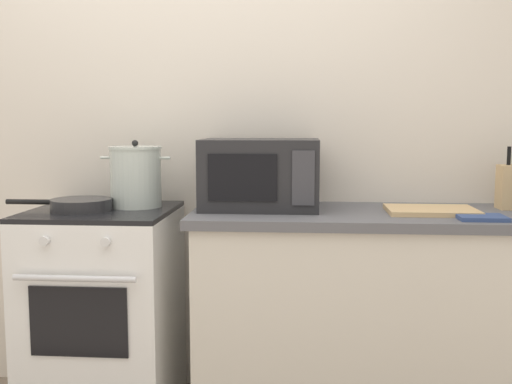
{
  "coord_description": "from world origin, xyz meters",
  "views": [
    {
      "loc": [
        0.52,
        -1.9,
        1.29
      ],
      "look_at": [
        0.32,
        0.6,
        1.0
      ],
      "focal_mm": 42.1,
      "sensor_mm": 36.0,
      "label": 1
    }
  ],
  "objects_px": {
    "stove": "(105,312)",
    "stock_pot": "(136,177)",
    "frying_pan": "(80,205)",
    "oven_mitt": "(481,217)",
    "cutting_board": "(431,210)",
    "microwave": "(260,174)"
  },
  "relations": [
    {
      "from": "stove",
      "to": "stock_pot",
      "type": "distance_m",
      "value": 0.61
    },
    {
      "from": "frying_pan",
      "to": "oven_mitt",
      "type": "distance_m",
      "value": 1.63
    },
    {
      "from": "stove",
      "to": "oven_mitt",
      "type": "relative_size",
      "value": 5.11
    },
    {
      "from": "frying_pan",
      "to": "cutting_board",
      "type": "xyz_separation_m",
      "value": [
        1.47,
        0.05,
        -0.02
      ]
    },
    {
      "from": "microwave",
      "to": "cutting_board",
      "type": "relative_size",
      "value": 1.39
    },
    {
      "from": "stove",
      "to": "frying_pan",
      "type": "relative_size",
      "value": 2.02
    },
    {
      "from": "frying_pan",
      "to": "microwave",
      "type": "height_order",
      "value": "microwave"
    },
    {
      "from": "frying_pan",
      "to": "microwave",
      "type": "distance_m",
      "value": 0.78
    },
    {
      "from": "frying_pan",
      "to": "cutting_board",
      "type": "bearing_deg",
      "value": 2.03
    },
    {
      "from": "stove",
      "to": "oven_mitt",
      "type": "xyz_separation_m",
      "value": [
        1.55,
        -0.16,
        0.47
      ]
    },
    {
      "from": "microwave",
      "to": "cutting_board",
      "type": "distance_m",
      "value": 0.73
    },
    {
      "from": "microwave",
      "to": "cutting_board",
      "type": "xyz_separation_m",
      "value": [
        0.71,
        -0.08,
        -0.14
      ]
    },
    {
      "from": "cutting_board",
      "to": "stock_pot",
      "type": "bearing_deg",
      "value": 176.38
    },
    {
      "from": "stove",
      "to": "stock_pot",
      "type": "bearing_deg",
      "value": 31.68
    },
    {
      "from": "oven_mitt",
      "to": "stove",
      "type": "bearing_deg",
      "value": 174.15
    },
    {
      "from": "microwave",
      "to": "oven_mitt",
      "type": "bearing_deg",
      "value": -15.32
    },
    {
      "from": "frying_pan",
      "to": "microwave",
      "type": "bearing_deg",
      "value": 9.76
    },
    {
      "from": "stock_pot",
      "to": "microwave",
      "type": "xyz_separation_m",
      "value": [
        0.55,
        -0.0,
        0.02
      ]
    },
    {
      "from": "microwave",
      "to": "stove",
      "type": "bearing_deg",
      "value": -173.38
    },
    {
      "from": "stove",
      "to": "cutting_board",
      "type": "relative_size",
      "value": 2.56
    },
    {
      "from": "microwave",
      "to": "cutting_board",
      "type": "height_order",
      "value": "microwave"
    },
    {
      "from": "stock_pot",
      "to": "cutting_board",
      "type": "xyz_separation_m",
      "value": [
        1.26,
        -0.08,
        -0.12
      ]
    }
  ]
}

